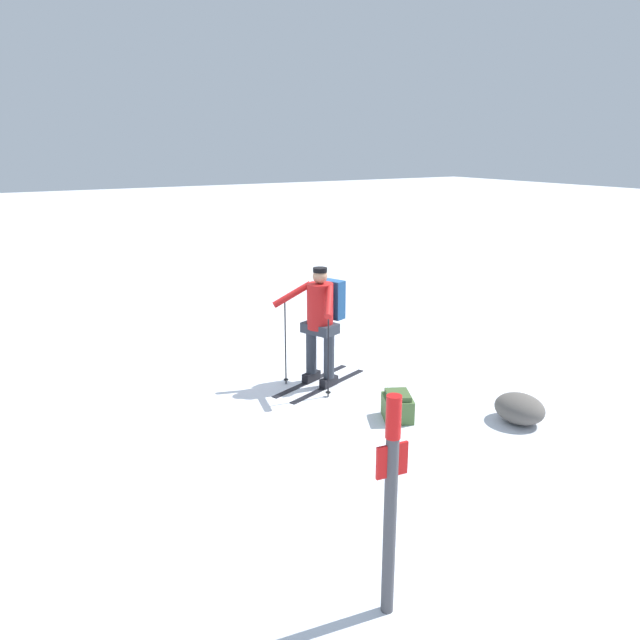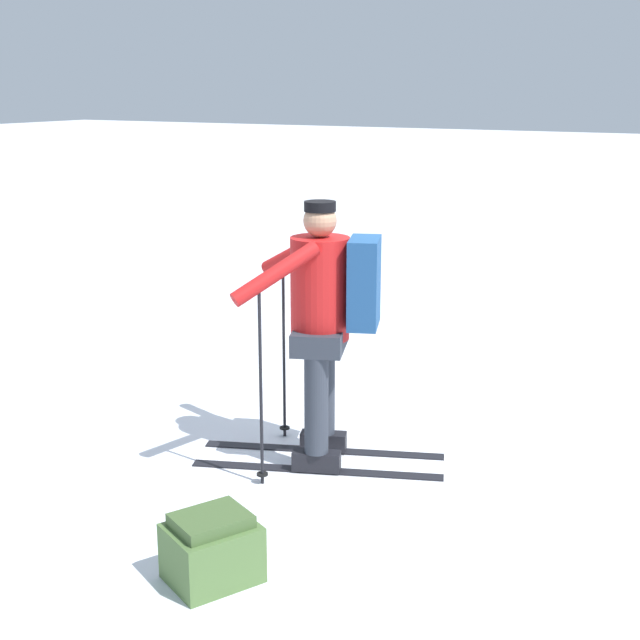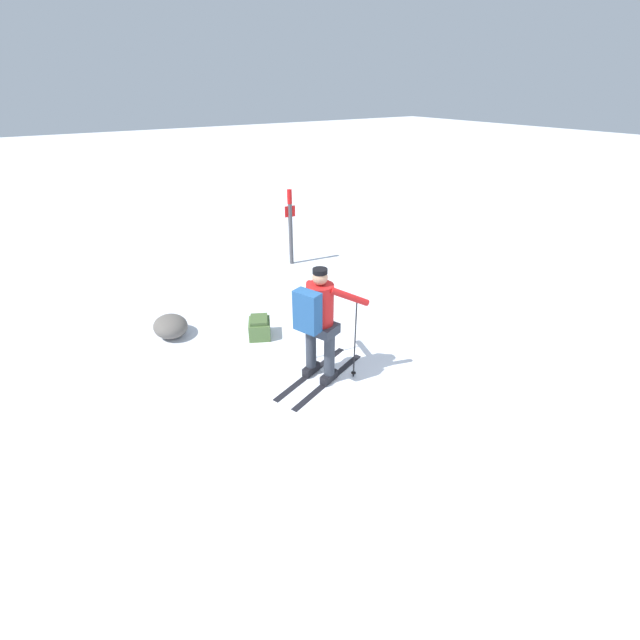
% 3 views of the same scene
% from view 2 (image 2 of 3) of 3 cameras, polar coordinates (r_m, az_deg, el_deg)
% --- Properties ---
extents(ground_plane, '(80.00, 80.00, 0.00)m').
position_cam_2_polar(ground_plane, '(6.33, 4.52, -7.01)').
color(ground_plane, white).
extents(skier, '(1.10, 1.63, 1.68)m').
position_cam_2_polar(skier, '(5.49, 0.35, 0.40)').
color(skier, black).
rests_on(skier, ground_plane).
extents(dropped_backpack, '(0.53, 0.50, 0.35)m').
position_cam_2_polar(dropped_backpack, '(4.50, -6.93, -14.35)').
color(dropped_backpack, '#4C6B38').
rests_on(dropped_backpack, ground_plane).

